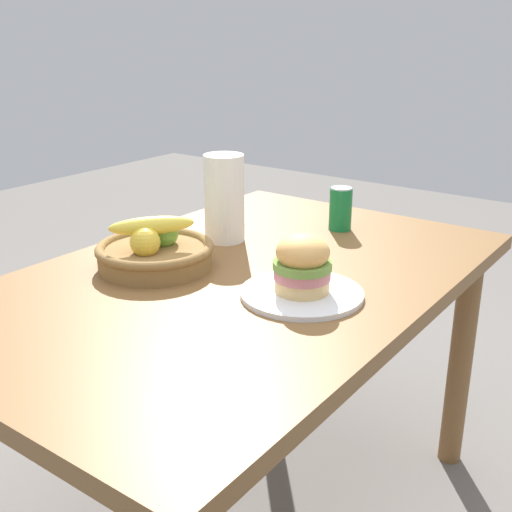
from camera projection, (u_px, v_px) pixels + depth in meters
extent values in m
cube|color=brown|center=(239.00, 281.00, 1.54)|extent=(1.40, 0.90, 0.04)
cylinder|color=brown|center=(461.00, 360.00, 1.94)|extent=(0.07, 0.07, 0.71)
cylinder|color=brown|center=(263.00, 302.00, 2.35)|extent=(0.07, 0.07, 0.71)
cylinder|color=white|center=(302.00, 293.00, 1.41)|extent=(0.27, 0.27, 0.01)
cylinder|color=#E5BC75|center=(302.00, 285.00, 1.40)|extent=(0.12, 0.12, 0.03)
cylinder|color=#C67075|center=(302.00, 274.00, 1.39)|extent=(0.12, 0.12, 0.02)
cylinder|color=olive|center=(302.00, 265.00, 1.38)|extent=(0.13, 0.13, 0.02)
ellipsoid|color=#EAAD5D|center=(303.00, 252.00, 1.37)|extent=(0.12, 0.12, 0.08)
cylinder|color=#147238|center=(340.00, 209.00, 1.85)|extent=(0.07, 0.07, 0.12)
cylinder|color=silver|center=(341.00, 188.00, 1.83)|extent=(0.06, 0.06, 0.00)
cylinder|color=olive|center=(155.00, 257.00, 1.57)|extent=(0.28, 0.28, 0.05)
torus|color=olive|center=(155.00, 248.00, 1.56)|extent=(0.29, 0.29, 0.02)
sphere|color=#6BAD38|center=(163.00, 233.00, 1.58)|extent=(0.08, 0.08, 0.08)
sphere|color=gold|center=(145.00, 242.00, 1.52)|extent=(0.07, 0.07, 0.07)
ellipsoid|color=yellow|center=(152.00, 225.00, 1.53)|extent=(0.19, 0.17, 0.05)
cylinder|color=white|center=(224.00, 198.00, 1.74)|extent=(0.11, 0.11, 0.24)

